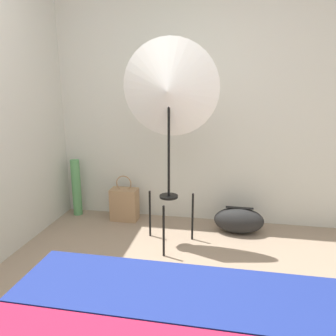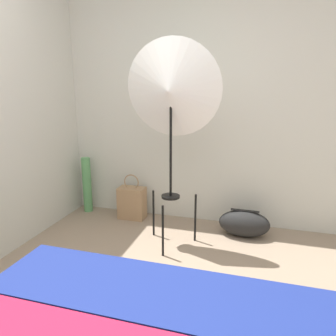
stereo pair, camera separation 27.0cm
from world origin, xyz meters
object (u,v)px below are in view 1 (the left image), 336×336
object	(u,v)px
photo_umbrella	(169,91)
duffel_bag	(239,220)
paper_roll	(76,188)
tote_bag	(125,204)

from	to	relation	value
photo_umbrella	duffel_bag	size ratio (longest dim) A/B	3.74
photo_umbrella	paper_roll	xyz separation A→B (m)	(-1.14, 0.50, -1.06)
photo_umbrella	duffel_bag	xyz separation A→B (m)	(0.64, 0.35, -1.25)
photo_umbrella	tote_bag	distance (m)	1.41
duffel_bag	tote_bag	bearing A→B (deg)	175.15
tote_bag	paper_roll	size ratio (longest dim) A/B	0.79
photo_umbrella	paper_roll	bearing A→B (deg)	156.23
photo_umbrella	tote_bag	world-z (taller)	photo_umbrella
tote_bag	paper_roll	distance (m)	0.59
paper_roll	duffel_bag	bearing A→B (deg)	-4.85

